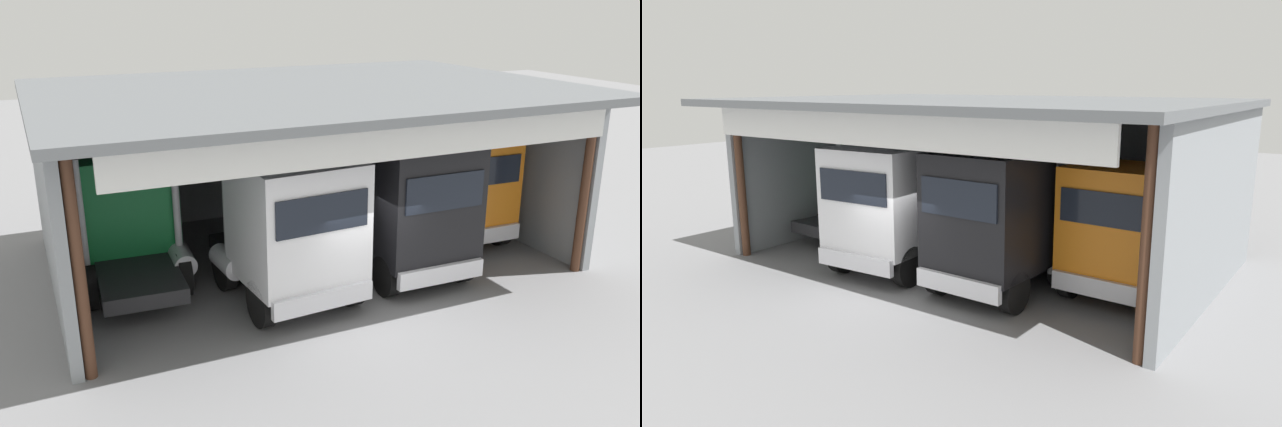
% 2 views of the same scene
% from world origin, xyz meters
% --- Properties ---
extents(ground_plane, '(80.00, 80.00, 0.00)m').
position_xyz_m(ground_plane, '(0.00, 0.00, 0.00)').
color(ground_plane, slate).
rests_on(ground_plane, ground).
extents(workshop_shed, '(13.57, 9.94, 4.82)m').
position_xyz_m(workshop_shed, '(0.00, 4.93, 3.39)').
color(workshop_shed, gray).
rests_on(workshop_shed, ground).
extents(truck_green_center_bay, '(2.70, 4.97, 3.50)m').
position_xyz_m(truck_green_center_bay, '(-4.63, 4.73, 1.73)').
color(truck_green_center_bay, '#197F3D').
rests_on(truck_green_center_bay, ground).
extents(truck_white_right_bay, '(2.95, 4.86, 3.58)m').
position_xyz_m(truck_white_right_bay, '(-1.43, 1.54, 1.90)').
color(truck_white_right_bay, white).
rests_on(truck_white_right_bay, ground).
extents(truck_black_center_left_bay, '(2.66, 5.02, 3.65)m').
position_xyz_m(truck_black_center_left_bay, '(1.90, 1.68, 1.89)').
color(truck_black_center_left_bay, black).
rests_on(truck_black_center_left_bay, ground).
extents(truck_orange_yard_outside, '(2.55, 4.37, 3.50)m').
position_xyz_m(truck_orange_yard_outside, '(4.61, 3.33, 1.77)').
color(truck_orange_yard_outside, orange).
rests_on(truck_orange_yard_outside, ground).
extents(oil_drum, '(0.58, 0.58, 0.95)m').
position_xyz_m(oil_drum, '(-5.65, 7.34, 0.47)').
color(oil_drum, '#197233').
rests_on(oil_drum, ground).
extents(tool_cart, '(0.90, 0.60, 1.00)m').
position_xyz_m(tool_cart, '(5.38, 7.71, 0.50)').
color(tool_cart, '#1E59A5').
rests_on(tool_cart, ground).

